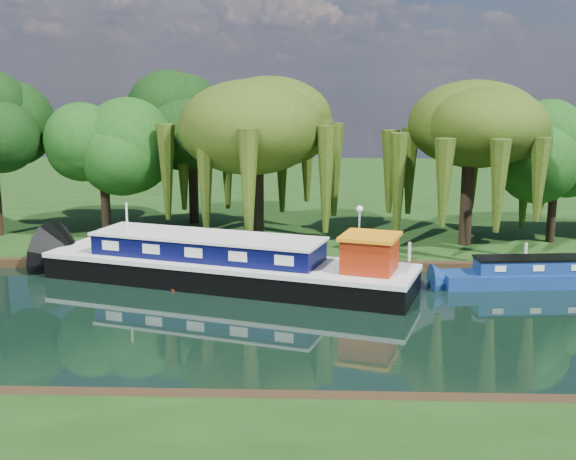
{
  "coord_description": "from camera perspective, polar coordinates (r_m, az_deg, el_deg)",
  "views": [
    {
      "loc": [
        -2.01,
        -28.38,
        9.66
      ],
      "look_at": [
        -3.21,
        4.78,
        2.8
      ],
      "focal_mm": 45.0,
      "sensor_mm": 36.0,
      "label": 1
    }
  ],
  "objects": [
    {
      "name": "dutch_barge",
      "position": [
        34.96,
        -4.65,
        -2.78
      ],
      "size": [
        18.64,
        9.38,
        3.85
      ],
      "rotation": [
        0.0,
        0.0,
        -0.3
      ],
      "color": "black",
      "rests_on": "ground"
    },
    {
      "name": "narrowboat",
      "position": [
        36.98,
        20.08,
        -3.32
      ],
      "size": [
        10.59,
        2.7,
        1.53
      ],
      "rotation": [
        0.0,
        0.0,
        0.09
      ],
      "color": "navy",
      "rests_on": "ground"
    },
    {
      "name": "tree_far_right",
      "position": [
        44.19,
        20.41,
        5.3
      ],
      "size": [
        4.31,
        4.31,
        7.05
      ],
      "color": "black",
      "rests_on": "far_bank"
    },
    {
      "name": "willow_right",
      "position": [
        41.87,
        14.16,
        7.12
      ],
      "size": [
        6.9,
        6.9,
        8.41
      ],
      "color": "black",
      "rests_on": "far_bank"
    },
    {
      "name": "willow_left",
      "position": [
        42.12,
        -2.44,
        8.03
      ],
      "size": [
        7.51,
        7.51,
        9.0
      ],
      "color": "black",
      "rests_on": "far_bank"
    },
    {
      "name": "tree_far_left",
      "position": [
        44.08,
        -14.44,
        6.44
      ],
      "size": [
        4.95,
        4.95,
        7.98
      ],
      "color": "black",
      "rests_on": "far_bank"
    },
    {
      "name": "mooring_posts",
      "position": [
        37.83,
        4.31,
        -1.67
      ],
      "size": [
        19.16,
        0.16,
        1.0
      ],
      "color": "silver",
      "rests_on": "far_bank"
    },
    {
      "name": "red_dinghy",
      "position": [
        35.25,
        -7.14,
        -4.32
      ],
      "size": [
        3.4,
        2.53,
        0.67
      ],
      "primitive_type": "imported",
      "rotation": [
        0.0,
        0.0,
        1.64
      ],
      "color": "maroon",
      "rests_on": "ground"
    },
    {
      "name": "tree_far_mid",
      "position": [
        47.6,
        -7.6,
        8.0
      ],
      "size": [
        5.53,
        5.53,
        9.05
      ],
      "color": "black",
      "rests_on": "far_bank"
    },
    {
      "name": "lamppost",
      "position": [
        39.63,
        5.67,
        1.1
      ],
      "size": [
        0.36,
        0.36,
        2.56
      ],
      "color": "silver",
      "rests_on": "far_bank"
    },
    {
      "name": "ground",
      "position": [
        30.05,
        5.85,
        -7.14
      ],
      "size": [
        120.0,
        120.0,
        0.0
      ],
      "primitive_type": "plane",
      "color": "black"
    },
    {
      "name": "far_bank",
      "position": [
        63.12,
        3.88,
        3.06
      ],
      "size": [
        120.0,
        52.0,
        0.45
      ],
      "primitive_type": "cube",
      "color": "black",
      "rests_on": "ground"
    }
  ]
}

